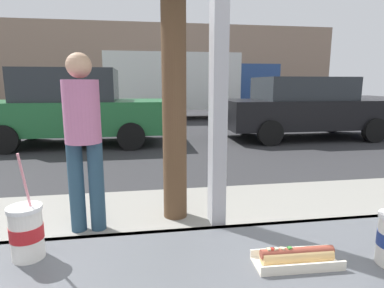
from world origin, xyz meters
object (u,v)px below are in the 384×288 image
object	(u,v)px
soda_cup_right	(27,231)
parked_car_green	(74,108)
hotdog_tray_far	(297,257)
parked_car_black	(305,107)
box_truck	(189,83)
pedestrian	(83,132)

from	to	relation	value
soda_cup_right	parked_car_green	bearing A→B (deg)	100.15
hotdog_tray_far	parked_car_green	xyz separation A→B (m)	(-2.07, 7.53, -0.10)
parked_car_black	box_truck	distance (m)	6.34
box_truck	hotdog_tray_far	bearing A→B (deg)	-97.28
parked_car_green	box_truck	xyz separation A→B (m)	(3.78, 5.82, 0.61)
box_truck	pedestrian	world-z (taller)	box_truck
soda_cup_right	pedestrian	bearing A→B (deg)	95.29
pedestrian	soda_cup_right	bearing A→B (deg)	-84.71
soda_cup_right	pedestrian	distance (m)	2.04
parked_car_black	pedestrian	size ratio (longest dim) A/B	2.84
hotdog_tray_far	pedestrian	size ratio (longest dim) A/B	0.15
hotdog_tray_far	box_truck	distance (m)	13.47
parked_car_black	box_truck	world-z (taller)	box_truck
box_truck	pedestrian	xyz separation A→B (m)	(-2.64, -11.17, -0.47)
hotdog_tray_far	parked_car_black	size ratio (longest dim) A/B	0.05
soda_cup_right	hotdog_tray_far	distance (m)	0.77
soda_cup_right	parked_car_green	distance (m)	7.49
parked_car_green	parked_car_black	bearing A→B (deg)	-0.00
box_truck	soda_cup_right	bearing A→B (deg)	-100.54
hotdog_tray_far	box_truck	world-z (taller)	box_truck
box_truck	pedestrian	distance (m)	11.49
hotdog_tray_far	box_truck	size ratio (longest dim) A/B	0.03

